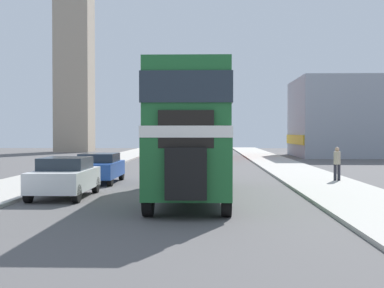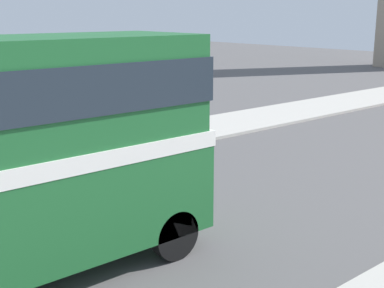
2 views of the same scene
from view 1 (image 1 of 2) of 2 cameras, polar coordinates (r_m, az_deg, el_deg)
The scene contains 9 objects.
ground_plane at distance 20.32m, azimuth -2.52°, elevation -5.49°, with size 120.00×120.00×0.00m, color #565454.
sidewalk_right at distance 20.93m, azimuth 16.32°, elevation -5.18°, with size 3.50×120.00×0.12m.
double_decker_bus at distance 19.61m, azimuth -0.00°, elevation 2.03°, with size 2.52×10.99×4.48m.
bus_distant at distance 50.19m, azimuth 1.76°, elevation 1.27°, with size 2.55×10.01×4.03m.
car_parked_near at distance 20.16m, azimuth -13.42°, elevation -3.41°, with size 1.85×3.95×1.46m.
car_parked_mid at distance 25.59m, azimuth -9.90°, elevation -2.47°, with size 1.84×4.01×1.39m.
pedestrian_walking at distance 25.95m, azimuth 15.22°, elevation -1.84°, with size 0.32×0.32×1.57m.
church_tower at distance 68.31m, azimuth -12.47°, elevation 13.85°, with size 4.38×4.38×33.95m.
shop_building_block at distance 55.36m, azimuth 18.48°, elevation 2.66°, with size 14.77×10.61×7.62m.
Camera 1 is at (1.50, -20.13, 2.39)m, focal length 50.00 mm.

